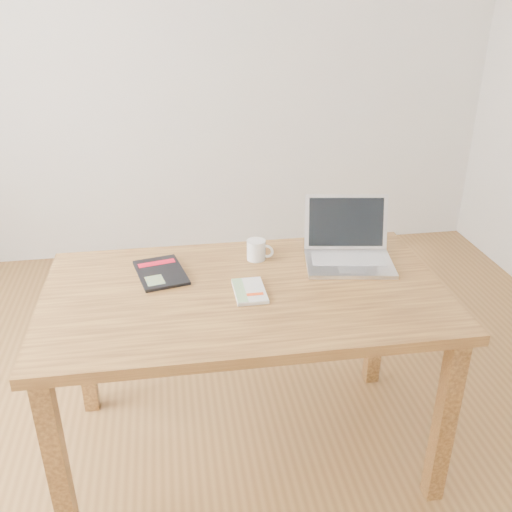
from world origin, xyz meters
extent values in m
plane|color=brown|center=(0.00, 0.00, 0.00)|extent=(4.00, 4.00, 0.00)
cube|color=white|center=(0.00, 2.00, 1.35)|extent=(4.00, 0.04, 2.70)
cube|color=brown|center=(0.07, 0.03, 0.73)|extent=(1.44, 0.83, 0.04)
cube|color=brown|center=(-0.59, -0.31, 0.35)|extent=(0.06, 0.06, 0.71)
cube|color=brown|center=(0.72, -0.32, 0.35)|extent=(0.06, 0.06, 0.71)
cube|color=brown|center=(-0.59, 0.38, 0.35)|extent=(0.06, 0.06, 0.71)
cube|color=brown|center=(0.73, 0.37, 0.35)|extent=(0.06, 0.06, 0.71)
cube|color=silver|center=(0.08, 0.00, 0.76)|extent=(0.11, 0.18, 0.01)
cube|color=white|center=(0.08, 0.00, 0.76)|extent=(0.11, 0.18, 0.01)
cube|color=#7AA26D|center=(0.05, 0.00, 0.77)|extent=(0.04, 0.17, 0.00)
cube|color=red|center=(0.09, -0.04, 0.77)|extent=(0.06, 0.02, 0.00)
cube|color=black|center=(-0.23, 0.20, 0.76)|extent=(0.22, 0.28, 0.01)
cube|color=#B60D21|center=(-0.24, 0.27, 0.76)|extent=(0.15, 0.06, 0.00)
cube|color=#7C8E5B|center=(-0.25, 0.13, 0.76)|extent=(0.08, 0.09, 0.00)
cube|color=silver|center=(0.50, 0.15, 0.76)|extent=(0.37, 0.28, 0.02)
cube|color=#B9B9BD|center=(0.50, 0.18, 0.77)|extent=(0.30, 0.17, 0.00)
cube|color=#BCBCC1|center=(0.48, 0.08, 0.77)|extent=(0.11, 0.07, 0.00)
cube|color=silver|center=(0.52, 0.30, 0.87)|extent=(0.34, 0.13, 0.21)
cube|color=black|center=(0.52, 0.29, 0.87)|extent=(0.31, 0.11, 0.19)
cylinder|color=white|center=(0.15, 0.27, 0.79)|extent=(0.07, 0.07, 0.08)
cylinder|color=black|center=(0.15, 0.27, 0.83)|extent=(0.06, 0.06, 0.01)
torus|color=white|center=(0.19, 0.25, 0.79)|extent=(0.05, 0.03, 0.06)
camera|label=1|loc=(-0.18, -1.74, 1.75)|focal=40.00mm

